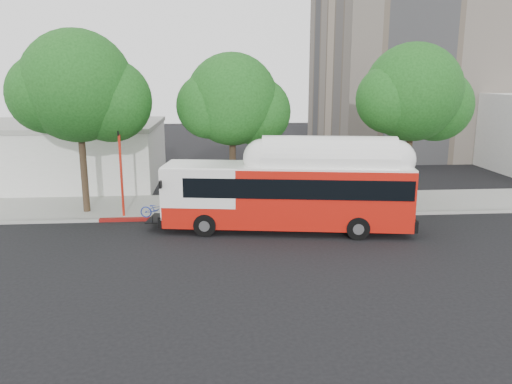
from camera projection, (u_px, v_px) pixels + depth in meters
ground at (260, 242)px, 22.64m from camera, size 120.00×120.00×0.00m
sidewalk at (250, 205)px, 28.93m from camera, size 60.00×5.00×0.15m
curb_strip at (253, 217)px, 26.41m from camera, size 60.00×0.30×0.15m
red_curb_segment at (197, 218)px, 26.17m from camera, size 10.00×0.32×0.16m
street_tree_left at (87, 91)px, 25.87m from camera, size 6.67×5.80×9.74m
street_tree_mid at (239, 103)px, 27.15m from camera, size 5.75×5.00×8.62m
street_tree_right at (420, 96)px, 27.68m from camera, size 6.21×5.40×9.18m
low_commercial_bldg at (42, 153)px, 34.64m from camera, size 16.20×10.20×4.25m
transit_bus at (288, 196)px, 23.92m from camera, size 12.75×4.26×3.71m
signal_pole at (121, 174)px, 25.84m from camera, size 0.13×0.44×4.67m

